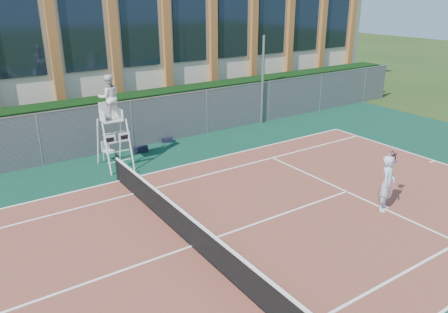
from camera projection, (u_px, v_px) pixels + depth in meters
ground at (192, 247)px, 12.29m from camera, size 120.00×120.00×0.00m
apron at (175, 232)px, 13.07m from camera, size 36.00×20.00×0.01m
tennis_court at (192, 246)px, 12.29m from camera, size 23.77×10.97×0.02m
tennis_net at (191, 230)px, 12.11m from camera, size 0.10×11.30×1.10m
fence at (88, 132)px, 18.73m from camera, size 40.00×0.06×2.20m
hedge at (80, 125)px, 19.66m from camera, size 40.00×1.40×2.20m
building at (31, 41)px, 24.75m from camera, size 45.00×10.60×8.22m
steel_pole at (262, 81)px, 23.16m from camera, size 0.12×0.12×4.67m
umpire_chair at (109, 100)px, 17.01m from camera, size 1.07×1.64×3.82m
plastic_chair at (107, 149)px, 18.45m from camera, size 0.52×0.52×0.87m
sports_bag_near at (141, 149)px, 19.50m from camera, size 0.69×0.41×0.27m
sports_bag_far at (167, 140)px, 20.82m from camera, size 0.57×0.41×0.21m
tennis_player at (387, 183)px, 14.04m from camera, size 1.08×0.79×1.86m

